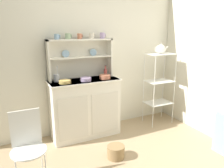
{
  "coord_description": "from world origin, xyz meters",
  "views": [
    {
      "loc": [
        -1.2,
        -1.69,
        1.66
      ],
      "look_at": [
        0.2,
        1.12,
        0.86
      ],
      "focal_mm": 34.75,
      "sensor_mm": 36.0,
      "label": 1
    }
  ],
  "objects_px": {
    "hutch_shelf_unit": "(80,55)",
    "bakers_rack": "(159,80)",
    "cup_sky_0": "(57,37)",
    "utensil_jar": "(56,78)",
    "porcelain_teapot": "(161,49)",
    "hutch_cabinet": "(85,108)",
    "jam_bottle": "(105,72)",
    "wire_chair": "(28,143)",
    "bowl_mixing_large": "(65,82)",
    "floor_basket": "(116,152)"
  },
  "relations": [
    {
      "from": "hutch_shelf_unit",
      "to": "floor_basket",
      "type": "height_order",
      "value": "hutch_shelf_unit"
    },
    {
      "from": "hutch_shelf_unit",
      "to": "floor_basket",
      "type": "distance_m",
      "value": 1.52
    },
    {
      "from": "hutch_cabinet",
      "to": "bakers_rack",
      "type": "distance_m",
      "value": 1.39
    },
    {
      "from": "hutch_cabinet",
      "to": "bakers_rack",
      "type": "bearing_deg",
      "value": -4.62
    },
    {
      "from": "bakers_rack",
      "to": "wire_chair",
      "type": "xyz_separation_m",
      "value": [
        -2.27,
        -0.74,
        -0.28
      ]
    },
    {
      "from": "hutch_shelf_unit",
      "to": "cup_sky_0",
      "type": "height_order",
      "value": "cup_sky_0"
    },
    {
      "from": "hutch_shelf_unit",
      "to": "wire_chair",
      "type": "xyz_separation_m",
      "value": [
        -0.93,
        -1.01,
        -0.75
      ]
    },
    {
      "from": "bowl_mixing_large",
      "to": "floor_basket",
      "type": "bearing_deg",
      "value": -57.5
    },
    {
      "from": "jam_bottle",
      "to": "porcelain_teapot",
      "type": "xyz_separation_m",
      "value": [
        0.95,
        -0.2,
        0.35
      ]
    },
    {
      "from": "floor_basket",
      "to": "wire_chair",
      "type": "bearing_deg",
      "value": -176.7
    },
    {
      "from": "wire_chair",
      "to": "porcelain_teapot",
      "type": "xyz_separation_m",
      "value": [
        2.27,
        0.74,
        0.81
      ]
    },
    {
      "from": "cup_sky_0",
      "to": "jam_bottle",
      "type": "height_order",
      "value": "cup_sky_0"
    },
    {
      "from": "hutch_cabinet",
      "to": "bakers_rack",
      "type": "height_order",
      "value": "bakers_rack"
    },
    {
      "from": "cup_sky_0",
      "to": "utensil_jar",
      "type": "distance_m",
      "value": 0.59
    },
    {
      "from": "bowl_mixing_large",
      "to": "jam_bottle",
      "type": "distance_m",
      "value": 0.73
    },
    {
      "from": "floor_basket",
      "to": "cup_sky_0",
      "type": "bearing_deg",
      "value": 118.11
    },
    {
      "from": "jam_bottle",
      "to": "wire_chair",
      "type": "bearing_deg",
      "value": -144.81
    },
    {
      "from": "hutch_cabinet",
      "to": "bowl_mixing_large",
      "type": "height_order",
      "value": "bowl_mixing_large"
    },
    {
      "from": "jam_bottle",
      "to": "porcelain_teapot",
      "type": "relative_size",
      "value": 0.76
    },
    {
      "from": "hutch_cabinet",
      "to": "hutch_shelf_unit",
      "type": "bearing_deg",
      "value": 90.0
    },
    {
      "from": "jam_bottle",
      "to": "utensil_jar",
      "type": "xyz_separation_m",
      "value": [
        -0.79,
        -0.01,
        -0.01
      ]
    },
    {
      "from": "wire_chair",
      "to": "porcelain_teapot",
      "type": "relative_size",
      "value": 3.49
    },
    {
      "from": "floor_basket",
      "to": "porcelain_teapot",
      "type": "xyz_separation_m",
      "value": [
        1.2,
        0.68,
        1.25
      ]
    },
    {
      "from": "floor_basket",
      "to": "utensil_jar",
      "type": "height_order",
      "value": "utensil_jar"
    },
    {
      "from": "cup_sky_0",
      "to": "hutch_shelf_unit",
      "type": "bearing_deg",
      "value": 6.65
    },
    {
      "from": "hutch_cabinet",
      "to": "hutch_shelf_unit",
      "type": "relative_size",
      "value": 1.07
    },
    {
      "from": "hutch_shelf_unit",
      "to": "bakers_rack",
      "type": "xyz_separation_m",
      "value": [
        1.35,
        -0.27,
        -0.47
      ]
    },
    {
      "from": "hutch_shelf_unit",
      "to": "jam_bottle",
      "type": "relative_size",
      "value": 5.46
    },
    {
      "from": "wire_chair",
      "to": "utensil_jar",
      "type": "distance_m",
      "value": 1.16
    },
    {
      "from": "hutch_cabinet",
      "to": "floor_basket",
      "type": "bearing_deg",
      "value": -79.86
    },
    {
      "from": "cup_sky_0",
      "to": "porcelain_teapot",
      "type": "height_order",
      "value": "cup_sky_0"
    },
    {
      "from": "wire_chair",
      "to": "cup_sky_0",
      "type": "xyz_separation_m",
      "value": [
        0.58,
        0.97,
        1.04
      ]
    },
    {
      "from": "cup_sky_0",
      "to": "floor_basket",
      "type": "bearing_deg",
      "value": -61.89
    },
    {
      "from": "hutch_shelf_unit",
      "to": "floor_basket",
      "type": "xyz_separation_m",
      "value": [
        0.14,
        -0.95,
        -1.18
      ]
    },
    {
      "from": "bakers_rack",
      "to": "floor_basket",
      "type": "xyz_separation_m",
      "value": [
        -1.21,
        -0.68,
        -0.72
      ]
    },
    {
      "from": "jam_bottle",
      "to": "porcelain_teapot",
      "type": "bearing_deg",
      "value": -11.63
    },
    {
      "from": "cup_sky_0",
      "to": "utensil_jar",
      "type": "xyz_separation_m",
      "value": [
        -0.05,
        -0.04,
        -0.59
      ]
    },
    {
      "from": "bakers_rack",
      "to": "utensil_jar",
      "type": "height_order",
      "value": "bakers_rack"
    },
    {
      "from": "bakers_rack",
      "to": "cup_sky_0",
      "type": "height_order",
      "value": "cup_sky_0"
    },
    {
      "from": "porcelain_teapot",
      "to": "floor_basket",
      "type": "bearing_deg",
      "value": -150.65
    },
    {
      "from": "hutch_cabinet",
      "to": "cup_sky_0",
      "type": "relative_size",
      "value": 12.58
    },
    {
      "from": "cup_sky_0",
      "to": "jam_bottle",
      "type": "relative_size",
      "value": 0.46
    },
    {
      "from": "wire_chair",
      "to": "porcelain_teapot",
      "type": "height_order",
      "value": "porcelain_teapot"
    },
    {
      "from": "hutch_shelf_unit",
      "to": "jam_bottle",
      "type": "bearing_deg",
      "value": -10.86
    },
    {
      "from": "hutch_shelf_unit",
      "to": "cup_sky_0",
      "type": "distance_m",
      "value": 0.45
    },
    {
      "from": "bakers_rack",
      "to": "utensil_jar",
      "type": "bearing_deg",
      "value": 173.9
    },
    {
      "from": "hutch_shelf_unit",
      "to": "bakers_rack",
      "type": "height_order",
      "value": "hutch_shelf_unit"
    },
    {
      "from": "bakers_rack",
      "to": "wire_chair",
      "type": "bearing_deg",
      "value": -162.0
    },
    {
      "from": "bakers_rack",
      "to": "floor_basket",
      "type": "height_order",
      "value": "bakers_rack"
    },
    {
      "from": "cup_sky_0",
      "to": "bowl_mixing_large",
      "type": "distance_m",
      "value": 0.65
    }
  ]
}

